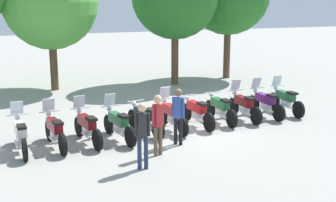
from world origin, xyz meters
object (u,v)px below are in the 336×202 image
(motorcycle_9, at_px, (265,103))
(person_1, at_px, (178,112))
(motorcycle_1, at_px, (55,131))
(motorcycle_3, at_px, (118,124))
(motorcycle_7, at_px, (220,108))
(motorcycle_10, at_px, (285,100))
(motorcycle_8, at_px, (244,105))
(tree_1, at_px, (50,2))
(motorcycle_6, at_px, (197,112))
(motorcycle_2, at_px, (87,126))
(motorcycle_4, at_px, (145,118))
(motorcycle_0, at_px, (21,135))
(person_2, at_px, (158,120))
(motorcycle_5, at_px, (172,115))
(person_0, at_px, (142,131))

(motorcycle_9, distance_m, person_1, 4.70)
(motorcycle_1, xyz_separation_m, motorcycle_3, (1.93, 0.06, 0.00))
(motorcycle_7, height_order, motorcycle_10, motorcycle_10)
(motorcycle_8, bearing_deg, tree_1, 34.63)
(motorcycle_6, bearing_deg, motorcycle_8, -91.25)
(motorcycle_2, height_order, motorcycle_6, motorcycle_2)
(motorcycle_1, relative_size, person_1, 1.27)
(motorcycle_3, bearing_deg, motorcycle_7, -90.14)
(motorcycle_3, height_order, motorcycle_7, motorcycle_3)
(motorcycle_4, relative_size, motorcycle_6, 0.98)
(motorcycle_2, relative_size, motorcycle_7, 0.99)
(motorcycle_1, bearing_deg, motorcycle_2, -92.12)
(motorcycle_0, distance_m, motorcycle_8, 7.79)
(motorcycle_9, bearing_deg, motorcycle_4, 91.96)
(person_2, bearing_deg, tree_1, -9.65)
(motorcycle_1, distance_m, motorcycle_6, 4.88)
(motorcycle_2, bearing_deg, motorcycle_9, -93.20)
(motorcycle_8, xyz_separation_m, motorcycle_10, (1.93, 0.26, 0.00))
(motorcycle_7, distance_m, tree_1, 9.84)
(motorcycle_2, xyz_separation_m, tree_1, (-0.04, 8.47, 3.56))
(motorcycle_6, xyz_separation_m, motorcycle_9, (2.90, 0.31, 0.01))
(motorcycle_9, bearing_deg, person_2, 113.28)
(motorcycle_6, xyz_separation_m, tree_1, (-3.91, 7.92, 3.57))
(motorcycle_0, bearing_deg, person_2, -118.09)
(motorcycle_5, distance_m, tree_1, 9.32)
(motorcycle_1, distance_m, motorcycle_5, 3.90)
(motorcycle_1, xyz_separation_m, motorcycle_10, (8.70, 1.12, 0.00))
(person_2, bearing_deg, motorcycle_2, 24.01)
(motorcycle_4, xyz_separation_m, motorcycle_5, (0.97, 0.03, 0.01))
(motorcycle_5, xyz_separation_m, motorcycle_10, (4.83, 0.64, 0.00))
(motorcycle_8, bearing_deg, motorcycle_1, 94.73)
(motorcycle_8, xyz_separation_m, person_2, (-4.13, -2.54, 0.51))
(motorcycle_1, height_order, motorcycle_4, motorcycle_1)
(motorcycle_1, relative_size, tree_1, 0.35)
(motorcycle_4, height_order, motorcycle_7, same)
(motorcycle_6, xyz_separation_m, motorcycle_10, (3.87, 0.45, 0.01))
(motorcycle_3, height_order, person_0, person_0)
(motorcycle_10, xyz_separation_m, tree_1, (-7.78, 7.46, 3.56))
(motorcycle_1, relative_size, motorcycle_8, 1.00)
(motorcycle_10, height_order, person_2, person_2)
(motorcycle_0, xyz_separation_m, person_1, (4.47, -0.93, 0.49))
(motorcycle_6, distance_m, motorcycle_10, 3.89)
(motorcycle_2, bearing_deg, motorcycle_7, -92.15)
(motorcycle_3, bearing_deg, motorcycle_10, -92.36)
(motorcycle_6, height_order, motorcycle_7, same)
(motorcycle_9, xyz_separation_m, person_2, (-5.09, -2.66, 0.51))
(motorcycle_2, xyz_separation_m, person_1, (2.54, -1.11, 0.49))
(person_1, bearing_deg, motorcycle_6, -173.31)
(motorcycle_4, relative_size, motorcycle_9, 0.98)
(motorcycle_0, xyz_separation_m, motorcycle_10, (9.66, 1.19, 0.00))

